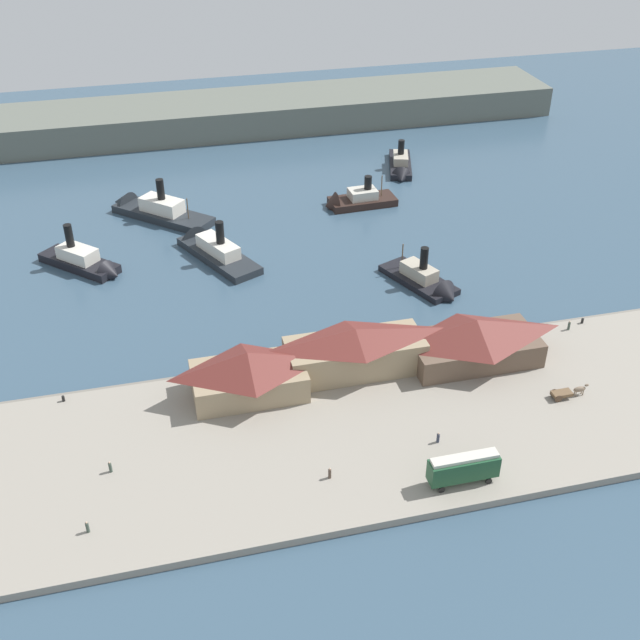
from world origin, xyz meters
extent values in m
plane|color=#385166|center=(0.00, 0.00, 0.00)|extent=(320.00, 320.00, 0.00)
cube|color=gray|center=(0.00, -22.00, 0.60)|extent=(110.00, 36.00, 1.20)
cube|color=slate|center=(0.00, -3.60, 0.50)|extent=(110.00, 0.80, 1.00)
cube|color=#998466|center=(-17.02, -10.30, 3.40)|extent=(16.94, 9.48, 4.40)
pyramid|color=maroon|center=(-17.02, -10.30, 7.14)|extent=(17.28, 9.95, 3.07)
cube|color=#998466|center=(0.09, -8.58, 3.94)|extent=(21.62, 8.09, 5.48)
pyramid|color=maroon|center=(0.09, -8.58, 7.80)|extent=(22.05, 8.49, 2.25)
cube|color=brown|center=(19.32, -10.44, 3.27)|extent=(20.51, 10.00, 4.14)
pyramid|color=maroon|center=(19.32, -10.44, 7.03)|extent=(20.92, 10.50, 3.39)
cube|color=#1E4C2D|center=(7.00, -35.82, 3.65)|extent=(9.45, 2.35, 3.10)
cube|color=beige|center=(7.00, -35.82, 5.45)|extent=(9.07, 1.64, 0.50)
cylinder|color=black|center=(10.30, -34.65, 1.65)|extent=(0.90, 0.18, 0.90)
cylinder|color=black|center=(10.30, -36.99, 1.65)|extent=(0.90, 0.18, 0.90)
cylinder|color=black|center=(3.69, -34.65, 1.65)|extent=(0.90, 0.18, 0.90)
cylinder|color=black|center=(3.69, -36.99, 1.65)|extent=(0.90, 0.18, 0.90)
cube|color=brown|center=(28.39, -22.97, 2.05)|extent=(3.02, 1.59, 0.50)
cylinder|color=#4C3828|center=(27.49, -22.18, 1.80)|extent=(1.20, 0.10, 1.20)
cylinder|color=#4C3828|center=(27.49, -23.77, 1.80)|extent=(1.20, 0.10, 1.20)
ellipsoid|color=#7A6651|center=(31.30, -22.97, 2.30)|extent=(2.00, 0.70, 0.90)
ellipsoid|color=#7A6651|center=(32.40, -22.97, 2.85)|extent=(0.70, 0.32, 0.44)
cylinder|color=#7A6651|center=(31.90, -22.77, 1.70)|extent=(0.16, 0.16, 1.00)
cylinder|color=#7A6651|center=(31.90, -23.17, 1.70)|extent=(0.16, 0.16, 1.00)
cylinder|color=#7A6651|center=(30.70, -22.77, 1.70)|extent=(0.16, 0.16, 1.00)
cylinder|color=#7A6651|center=(30.70, -23.17, 1.70)|extent=(0.16, 0.16, 1.00)
cylinder|color=#33384C|center=(6.75, -27.73, 1.92)|extent=(0.42, 0.42, 1.45)
sphere|color=#CCA889|center=(6.75, -27.73, 2.78)|extent=(0.26, 0.26, 0.26)
cylinder|color=#4C3D33|center=(-9.76, -30.84, 1.93)|extent=(0.43, 0.43, 1.45)
sphere|color=#CCA889|center=(-9.76, -30.84, 2.79)|extent=(0.27, 0.27, 0.27)
cylinder|color=#3D4C42|center=(-40.99, -32.66, 1.94)|extent=(0.43, 0.43, 1.47)
sphere|color=#CCA889|center=(-40.99, -32.66, 2.81)|extent=(0.27, 0.27, 0.27)
cylinder|color=#3D4C42|center=(38.69, -6.45, 1.92)|extent=(0.42, 0.42, 1.45)
sphere|color=#CCA889|center=(38.69, -6.45, 2.78)|extent=(0.26, 0.26, 0.26)
cylinder|color=#3D4C42|center=(-37.99, -22.61, 1.95)|extent=(0.44, 0.44, 1.50)
sphere|color=#CCA889|center=(-37.99, -22.61, 2.83)|extent=(0.27, 0.27, 0.27)
cylinder|color=black|center=(41.99, -5.20, 1.65)|extent=(0.44, 0.44, 0.90)
cylinder|color=black|center=(-44.47, -5.53, 1.65)|extent=(0.44, 0.44, 0.90)
cube|color=#23282D|center=(-24.73, 56.40, 0.85)|extent=(21.74, 21.23, 1.71)
cone|color=#23282D|center=(-33.25, 64.56, 0.85)|extent=(7.30, 7.36, 6.12)
cube|color=silver|center=(-24.73, 56.40, 3.20)|extent=(9.92, 9.77, 2.98)
cylinder|color=black|center=(-24.68, 56.35, 6.94)|extent=(1.67, 1.67, 4.50)
cylinder|color=brown|center=(-19.62, 51.50, 4.03)|extent=(0.24, 0.24, 4.64)
cube|color=#23282D|center=(-15.46, 35.01, 0.76)|extent=(15.12, 22.11, 1.53)
cone|color=#23282D|center=(-20.05, 44.65, 0.76)|extent=(6.99, 6.01, 5.91)
cube|color=silver|center=(-15.46, 35.01, 2.81)|extent=(8.00, 11.16, 2.56)
cylinder|color=black|center=(-15.00, 34.05, 6.35)|extent=(1.68, 1.68, 4.53)
cube|color=black|center=(20.05, 16.60, 0.61)|extent=(12.11, 17.34, 1.21)
cone|color=black|center=(23.15, 9.16, 0.61)|extent=(6.43, 4.89, 5.75)
cube|color=#B2A893|center=(20.05, 16.60, 2.41)|extent=(6.05, 8.00, 2.40)
cylinder|color=black|center=(20.45, 15.65, 5.74)|extent=(1.53, 1.53, 4.25)
cylinder|color=brown|center=(18.19, 21.06, 3.71)|extent=(0.24, 0.24, 4.98)
cube|color=black|center=(-42.45, 38.46, 0.85)|extent=(15.94, 15.97, 1.71)
cone|color=black|center=(-36.40, 32.38, 0.85)|extent=(5.62, 5.62, 4.85)
cube|color=silver|center=(-42.45, 38.46, 2.97)|extent=(8.40, 8.41, 2.52)
cylinder|color=black|center=(-43.50, 39.51, 6.51)|extent=(1.58, 1.58, 4.56)
cube|color=black|center=(19.68, 52.57, 0.82)|extent=(15.21, 7.03, 1.64)
cone|color=black|center=(12.21, 52.25, 0.82)|extent=(2.93, 5.87, 5.76)
cube|color=beige|center=(19.68, 52.57, 2.70)|extent=(6.32, 4.65, 2.13)
cylinder|color=black|center=(20.86, 52.62, 5.27)|extent=(1.69, 1.69, 3.01)
cylinder|color=brown|center=(24.16, 52.76, 4.09)|extent=(0.24, 0.24, 4.89)
cube|color=black|center=(35.13, 71.35, 0.74)|extent=(10.04, 18.02, 1.48)
cone|color=black|center=(32.59, 63.10, 0.74)|extent=(5.37, 4.34, 4.66)
cube|color=#B2A893|center=(35.13, 71.35, 2.49)|extent=(5.39, 7.56, 2.01)
cylinder|color=black|center=(35.21, 71.61, 5.25)|extent=(1.57, 1.57, 3.51)
cube|color=#60665B|center=(0.00, 110.00, 4.00)|extent=(180.00, 24.00, 8.00)
camera|label=1|loc=(-29.61, -104.89, 76.44)|focal=44.46mm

